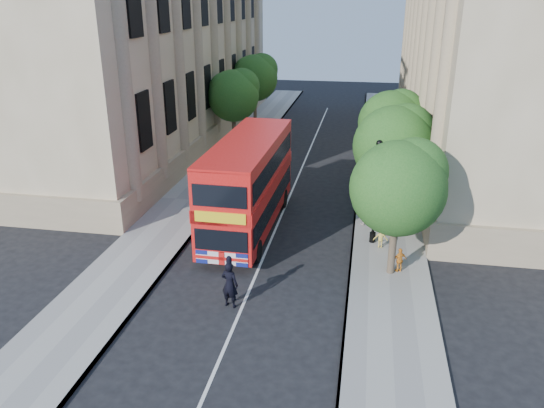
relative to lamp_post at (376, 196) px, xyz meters
The scene contains 17 objects.
ground 8.20m from the lamp_post, 129.81° to the right, with size 120.00×120.00×0.00m, color black.
pavement_right 4.75m from the lamp_post, 79.38° to the left, with size 3.50×80.00×0.12m, color gray.
pavement_left 11.73m from the lamp_post, 159.59° to the left, with size 3.50×80.00×0.12m, color gray.
building_right 21.06m from the lamp_post, 63.95° to the left, with size 12.00×38.00×18.00m, color tan.
building_left 26.82m from the lamp_post, 136.25° to the left, with size 12.00×38.00×18.00m, color tan.
tree_right_near 3.54m from the lamp_post, 74.15° to the right, with size 4.00×4.00×6.08m.
tree_right_mid 3.70m from the lamp_post, 74.48° to the left, with size 4.20×4.20×6.37m.
tree_right_far 9.25m from the lamp_post, 84.67° to the left, with size 4.00×4.00×6.15m.
tree_left_far 19.52m from the lamp_post, 124.35° to the left, with size 4.00×4.00×6.30m.
tree_left_back 26.51m from the lamp_post, 114.51° to the left, with size 4.20×4.20×6.65m.
lamp_post is the anchor object (origin of this frame).
double_decker_bus 6.42m from the lamp_post, behind, with size 2.89×10.23×4.70m.
box_van 9.25m from the lamp_post, 149.34° to the left, with size 2.34×5.01×2.79m.
police_constable 8.80m from the lamp_post, 129.20° to the right, with size 0.71×0.46×1.94m, color black.
woman_pedestrian 2.72m from the lamp_post, 101.73° to the left, with size 0.73×0.57×1.50m, color silver.
child_a 3.58m from the lamp_post, 67.73° to the right, with size 0.65×0.27×1.11m, color orange.
child_b 1.97m from the lamp_post, 55.06° to the right, with size 0.69×0.40×1.07m, color gold.
Camera 1 is at (4.37, -18.15, 11.39)m, focal length 35.00 mm.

